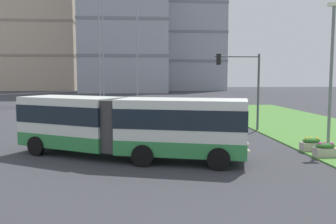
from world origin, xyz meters
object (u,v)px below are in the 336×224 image
articulated_bus (128,125)px  traffic_light_far_right (244,78)px  streetlight_median (331,68)px  apartment_tower_centre (188,22)px  apartment_tower_west (39,25)px  flower_planter_5 (311,144)px  flower_planter_4 (325,150)px

articulated_bus → traffic_light_far_right: 11.95m
streetlight_median → apartment_tower_centre: size_ratio=0.21×
apartment_tower_west → apartment_tower_centre: bearing=-2.2°
articulated_bus → traffic_light_far_right: size_ratio=2.06×
articulated_bus → apartment_tower_centre: 93.50m
traffic_light_far_right → articulated_bus: bearing=-135.1°
flower_planter_5 → streetlight_median: 4.87m
articulated_bus → apartment_tower_west: 97.81m
flower_planter_5 → flower_planter_4: bearing=-90.0°
flower_planter_4 → traffic_light_far_right: size_ratio=0.19×
flower_planter_4 → flower_planter_5: bearing=90.0°
flower_planter_5 → streetlight_median: bearing=42.4°
flower_planter_4 → apartment_tower_centre: bearing=86.5°
flower_planter_4 → apartment_tower_west: (-38.07, 92.91, 18.51)m
traffic_light_far_right → apartment_tower_west: 92.61m
traffic_light_far_right → flower_planter_5: bearing=-78.9°
articulated_bus → flower_planter_5: bearing=3.5°
apartment_tower_west → apartment_tower_centre: (43.58, -1.65, 1.10)m
articulated_bus → apartment_tower_west: apartment_tower_west is taller
articulated_bus → apartment_tower_centre: (15.33, 90.39, 18.38)m
articulated_bus → apartment_tower_west: size_ratio=0.31×
flower_planter_5 → streetlight_median: streetlight_median is taller
articulated_bus → apartment_tower_centre: bearing=80.4°
streetlight_median → traffic_light_far_right: bearing=119.9°
flower_planter_5 → apartment_tower_west: (-38.07, 91.43, 18.51)m
apartment_tower_west → flower_planter_4: bearing=-67.7°
flower_planter_4 → apartment_tower_centre: 93.51m
flower_planter_4 → apartment_tower_west: 102.10m
articulated_bus → flower_planter_5: size_ratio=10.66×
flower_planter_4 → flower_planter_5: 1.48m
flower_planter_5 → traffic_light_far_right: 8.56m
traffic_light_far_right → apartment_tower_centre: (7.02, 82.11, 16.12)m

